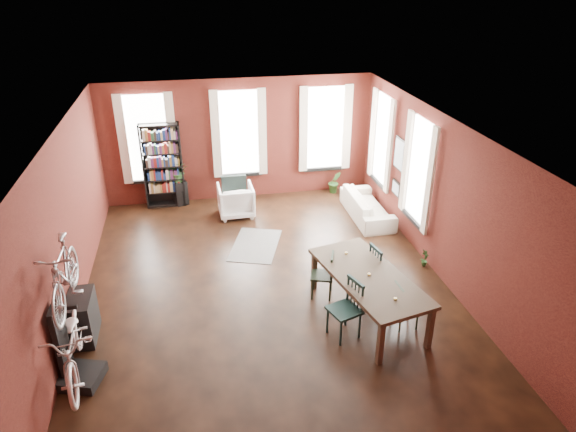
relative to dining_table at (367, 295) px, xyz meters
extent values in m
plane|color=black|center=(-1.62, 1.25, -0.43)|extent=(9.00, 9.00, 0.00)
cube|color=white|center=(-1.62, 1.25, 2.77)|extent=(7.00, 9.00, 0.04)
cube|color=#461511|center=(-1.62, 5.75, 1.17)|extent=(7.00, 0.04, 3.20)
cube|color=#461511|center=(-1.62, -3.25, 1.17)|extent=(7.00, 0.04, 3.20)
cube|color=#461511|center=(-5.12, 1.25, 1.17)|extent=(0.04, 9.00, 3.20)
cube|color=#461511|center=(1.88, 1.25, 1.17)|extent=(0.04, 9.00, 3.20)
cube|color=white|center=(-3.92, 5.72, 1.37)|extent=(1.00, 0.04, 2.20)
cube|color=beige|center=(-3.92, 5.65, 1.37)|extent=(1.40, 0.06, 2.30)
cube|color=white|center=(-1.62, 5.72, 1.37)|extent=(1.00, 0.04, 2.20)
cube|color=beige|center=(-1.62, 5.65, 1.37)|extent=(1.40, 0.06, 2.30)
cube|color=white|center=(0.68, 5.72, 1.37)|extent=(1.00, 0.04, 2.20)
cube|color=beige|center=(0.68, 5.65, 1.37)|extent=(1.40, 0.06, 2.30)
cube|color=white|center=(1.85, 2.25, 1.37)|extent=(0.04, 1.00, 2.20)
cube|color=beige|center=(1.78, 2.25, 1.37)|extent=(0.06, 1.40, 2.30)
cube|color=white|center=(1.85, 4.45, 1.37)|extent=(0.04, 1.00, 2.20)
cube|color=beige|center=(1.78, 4.45, 1.37)|extent=(0.06, 1.40, 2.30)
cube|color=black|center=(1.84, 3.35, 1.37)|extent=(0.04, 0.55, 0.75)
cube|color=black|center=(1.84, 3.35, 0.52)|extent=(0.04, 0.45, 0.35)
cube|color=#4C3D2D|center=(0.00, 0.00, 0.00)|extent=(1.66, 2.69, 0.85)
cube|color=#1B3C38|center=(-0.57, -0.46, 0.10)|extent=(0.61, 0.61, 1.04)
cube|color=black|center=(-0.63, 0.76, 0.02)|extent=(0.53, 0.53, 0.90)
cube|color=black|center=(0.56, -0.41, 0.00)|extent=(0.41, 0.41, 0.85)
cube|color=#173033|center=(0.54, 0.65, 0.08)|extent=(0.55, 0.55, 1.02)
cube|color=black|center=(-3.62, 5.55, 0.67)|extent=(1.00, 0.32, 2.20)
imported|color=white|center=(-1.88, 4.59, 0.02)|extent=(0.88, 0.83, 0.89)
imported|color=beige|center=(1.33, 3.85, -0.02)|extent=(0.61, 2.08, 0.81)
cube|color=black|center=(-1.62, 2.93, -0.42)|extent=(1.44, 1.80, 0.01)
cube|color=black|center=(-4.79, -0.74, -0.34)|extent=(0.73, 0.73, 0.17)
cube|color=black|center=(-5.02, -0.55, 0.22)|extent=(0.16, 0.60, 1.30)
cube|color=black|center=(-4.90, 0.35, -0.03)|extent=(0.40, 0.80, 0.80)
cube|color=black|center=(-3.25, 5.55, -0.10)|extent=(0.42, 0.42, 0.65)
imported|color=#306127|center=(0.95, 5.50, -0.29)|extent=(0.39, 0.65, 0.28)
imported|color=#245020|center=(1.75, 1.37, -0.36)|extent=(0.41, 0.42, 0.14)
imported|color=beige|center=(-4.80, -0.74, 0.72)|extent=(0.80, 1.10, 1.95)
imported|color=#A5A8AD|center=(-4.77, -0.55, 1.71)|extent=(0.47, 1.00, 1.66)
imported|color=#2D6227|center=(-3.24, 5.53, 0.44)|extent=(0.57, 0.62, 0.43)
camera|label=1|loc=(-2.84, -7.16, 5.31)|focal=32.00mm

